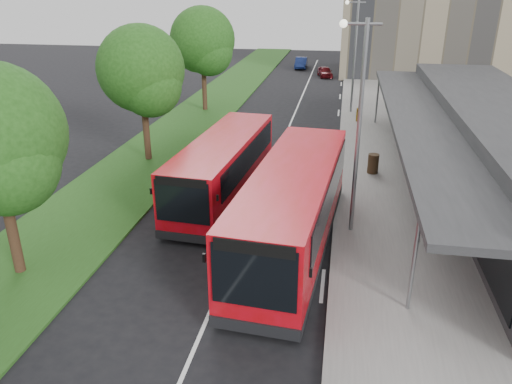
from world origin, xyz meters
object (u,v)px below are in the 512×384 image
bus_second (223,168)px  litter_bin (373,164)px  lamp_post_near (357,117)px  car_far (301,63)px  bus_main (293,208)px  bollard (357,115)px  tree_far (203,44)px  lamp_post_far (354,50)px  tree_mid (142,75)px  car_near (325,72)px

bus_second → litter_bin: bearing=34.5°
lamp_post_near → bus_second: lamp_post_near is taller
car_far → bus_main: bearing=-86.3°
bus_main → car_far: bearing=99.5°
bus_second → bollard: 15.75m
bus_main → tree_far: bearing=118.4°
bus_second → lamp_post_far: bearing=76.0°
tree_far → lamp_post_far: 11.17m
lamp_post_near → bollard: bearing=88.3°
tree_mid → bollard: size_ratio=7.76×
bus_main → lamp_post_near: bearing=41.8°
lamp_post_near → bollard: size_ratio=8.42×
lamp_post_far → bus_second: (-5.74, -17.32, -3.28)m
bus_main → litter_bin: size_ratio=11.28×
tree_mid → bollard: bearing=40.8°
bollard → car_near: bearing=99.5°
lamp_post_near → bus_main: (-2.10, -1.58, -3.10)m
bus_second → car_far: bus_second is taller
bus_main → bus_second: (-3.64, 4.26, -0.18)m
tree_far → lamp_post_near: (11.13, -19.05, -0.29)m
tree_mid → tree_far: size_ratio=0.95×
lamp_post_far → car_far: lamp_post_far is taller
lamp_post_near → car_near: (-2.61, 35.72, -4.17)m
bus_main → car_far: bus_main is taller
tree_mid → bus_second: bearing=-39.1°
litter_bin → lamp_post_near: bearing=-100.1°
car_near → car_far: 6.17m
bus_main → bus_second: bearing=135.3°
lamp_post_far → car_near: (-2.61, 15.72, -4.17)m
tree_far → litter_bin: tree_far is taller
litter_bin → bollard: litter_bin is taller
tree_far → litter_bin: bearing=-45.1°
car_near → car_far: bearing=106.6°
tree_far → bollard: size_ratio=8.16×
lamp_post_near → bollard: 17.61m
tree_mid → litter_bin: 12.99m
lamp_post_far → lamp_post_near: bearing=-90.0°
tree_far → bollard: tree_far is taller
lamp_post_far → litter_bin: size_ratio=7.99×
bus_second → car_near: bearing=88.9°
bus_second → car_near: size_ratio=3.14×
tree_mid → lamp_post_far: (11.13, 12.95, -0.04)m
bollard → tree_far: bearing=170.6°
tree_far → lamp_post_far: bearing=4.9°
bus_second → litter_bin: size_ratio=10.04×
car_far → lamp_post_far: bearing=-76.1°
tree_mid → lamp_post_near: lamp_post_near is taller
lamp_post_far → bus_main: size_ratio=0.71×
litter_bin → bollard: 10.43m
tree_mid → bollard: 15.93m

